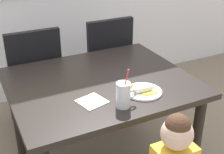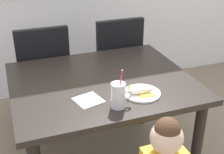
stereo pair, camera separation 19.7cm
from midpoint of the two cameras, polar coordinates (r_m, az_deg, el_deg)
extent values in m
cube|color=black|center=(2.08, -4.86, -1.14)|extent=(1.20, 1.00, 0.04)
cylinder|color=black|center=(2.20, 12.77, -11.44)|extent=(0.07, 0.07, 0.70)
cylinder|color=black|center=(2.53, -19.31, -6.97)|extent=(0.07, 0.07, 0.70)
cylinder|color=black|center=(2.79, 2.09, -2.08)|extent=(0.07, 0.07, 0.70)
cube|color=black|center=(2.80, -16.37, -0.75)|extent=(0.44, 0.44, 0.06)
cube|color=black|center=(2.51, -16.22, 2.87)|extent=(0.42, 0.05, 0.48)
cylinder|color=black|center=(3.10, -13.10, -2.56)|extent=(0.04, 0.04, 0.42)
cylinder|color=black|center=(3.06, -19.99, -4.01)|extent=(0.04, 0.04, 0.42)
cylinder|color=black|center=(2.78, -11.12, -5.98)|extent=(0.04, 0.04, 0.42)
cylinder|color=black|center=(2.73, -18.83, -7.67)|extent=(0.04, 0.04, 0.42)
cube|color=black|center=(2.97, -3.90, 1.95)|extent=(0.44, 0.44, 0.06)
cube|color=black|center=(2.70, -2.41, 5.60)|extent=(0.42, 0.05, 0.48)
cylinder|color=black|center=(3.30, -2.02, -0.02)|extent=(0.04, 0.04, 0.42)
cylinder|color=black|center=(3.18, -8.26, -1.37)|extent=(0.04, 0.04, 0.42)
cylinder|color=black|center=(3.00, 1.01, -2.91)|extent=(0.04, 0.04, 0.42)
cylinder|color=black|center=(2.87, -5.78, -4.55)|extent=(0.04, 0.04, 0.42)
sphere|color=beige|center=(1.60, 8.42, -10.43)|extent=(0.17, 0.17, 0.17)
sphere|color=#472D1E|center=(1.57, 8.53, -9.06)|extent=(0.13, 0.13, 0.13)
cylinder|color=silver|center=(1.74, -1.17, -3.43)|extent=(0.08, 0.08, 0.15)
cylinder|color=beige|center=(1.75, -1.16, -4.27)|extent=(0.07, 0.07, 0.08)
torus|color=silver|center=(1.76, 0.54, -3.22)|extent=(0.06, 0.01, 0.06)
cylinder|color=#E5333F|center=(1.70, -0.86, -1.49)|extent=(0.01, 0.07, 0.21)
cylinder|color=white|center=(1.92, 2.90, -2.79)|extent=(0.23, 0.23, 0.01)
ellipsoid|color=#F4EAC6|center=(1.89, 2.75, -2.31)|extent=(0.17, 0.06, 0.04)
cube|color=yellow|center=(1.88, 4.00, -3.08)|extent=(0.09, 0.04, 0.01)
cube|color=yellow|center=(1.93, 2.84, -2.14)|extent=(0.09, 0.04, 0.01)
cylinder|color=yellow|center=(1.85, 0.63, -1.81)|extent=(0.02, 0.01, 0.03)
cube|color=white|center=(1.83, -6.81, -4.57)|extent=(0.18, 0.18, 0.00)
camera|label=1|loc=(0.10, -92.86, -1.42)|focal=49.55mm
camera|label=2|loc=(0.10, 87.14, 1.42)|focal=49.55mm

